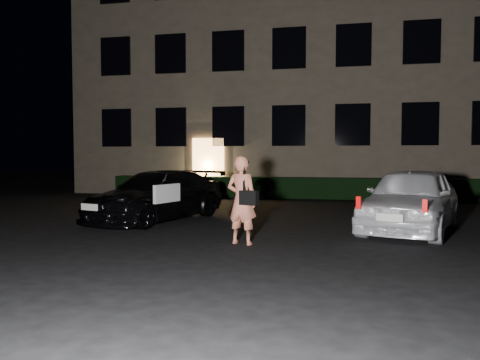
# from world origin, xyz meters

# --- Properties ---
(ground) EXTENTS (80.00, 80.00, 0.00)m
(ground) POSITION_xyz_m (0.00, 0.00, 0.00)
(ground) COLOR black
(ground) RESTS_ON ground
(building) EXTENTS (20.00, 8.11, 12.00)m
(building) POSITION_xyz_m (-0.00, 14.99, 6.00)
(building) COLOR brown
(building) RESTS_ON ground
(hedge) EXTENTS (15.00, 0.70, 0.85)m
(hedge) POSITION_xyz_m (0.00, 10.50, 0.42)
(hedge) COLOR black
(hedge) RESTS_ON ground
(sedan) EXTENTS (3.16, 4.94, 1.33)m
(sedan) POSITION_xyz_m (-2.74, 3.16, 0.67)
(sedan) COLOR black
(sedan) RESTS_ON ground
(hatch) EXTENTS (3.05, 4.70, 1.49)m
(hatch) POSITION_xyz_m (3.70, 2.60, 0.74)
(hatch) COLOR white
(hatch) RESTS_ON ground
(man) EXTENTS (0.73, 0.58, 1.74)m
(man) POSITION_xyz_m (0.21, 0.26, 0.87)
(man) COLOR #DF7B5D
(man) RESTS_ON ground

